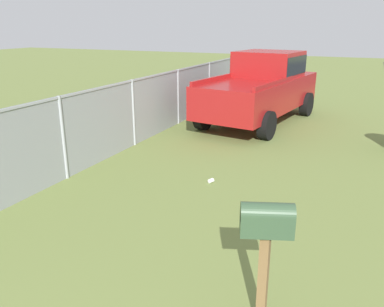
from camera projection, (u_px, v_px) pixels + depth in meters
mailbox at (266, 229)px, 3.65m from camera, size 0.36×0.53×1.33m
pickup_truck at (262, 85)px, 11.92m from camera, size 5.32×2.75×2.09m
fence_section at (133, 110)px, 9.55m from camera, size 14.80×0.07×1.62m
litter_cup_by_mailbox at (211, 181)px, 7.47m from camera, size 0.12×0.11×0.08m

